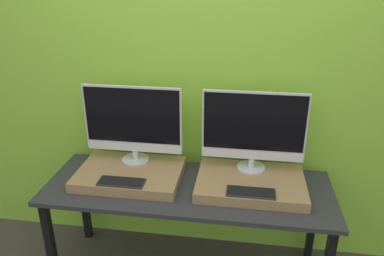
# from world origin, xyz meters

# --- Properties ---
(wall_back) EXTENTS (8.00, 0.04, 2.60)m
(wall_back) POSITION_xyz_m (0.00, 0.74, 1.30)
(wall_back) COLOR #8CC638
(wall_back) RESTS_ON ground_plane
(workbench) EXTENTS (1.90, 0.67, 0.74)m
(workbench) POSITION_xyz_m (0.00, 0.34, 0.66)
(workbench) COLOR #2D2D33
(workbench) RESTS_ON ground_plane
(wooden_riser_left) EXTENTS (0.70, 0.49, 0.07)m
(wooden_riser_left) POSITION_xyz_m (-0.41, 0.38, 0.77)
(wooden_riser_left) COLOR #99754C
(wooden_riser_left) RESTS_ON workbench
(monitor_left) EXTENTS (0.68, 0.19, 0.55)m
(monitor_left) POSITION_xyz_m (-0.41, 0.52, 1.10)
(monitor_left) COLOR silver
(monitor_left) RESTS_ON wooden_riser_left
(keyboard_left) EXTENTS (0.30, 0.12, 0.01)m
(keyboard_left) POSITION_xyz_m (-0.41, 0.20, 0.81)
(keyboard_left) COLOR #2D2D2D
(keyboard_left) RESTS_ON wooden_riser_left
(wooden_riser_right) EXTENTS (0.70, 0.49, 0.07)m
(wooden_riser_right) POSITION_xyz_m (0.41, 0.38, 0.77)
(wooden_riser_right) COLOR #99754C
(wooden_riser_right) RESTS_ON workbench
(monitor_right) EXTENTS (0.68, 0.19, 0.55)m
(monitor_right) POSITION_xyz_m (0.41, 0.52, 1.10)
(monitor_right) COLOR silver
(monitor_right) RESTS_ON wooden_riser_right
(keyboard_right) EXTENTS (0.30, 0.12, 0.01)m
(keyboard_right) POSITION_xyz_m (0.41, 0.20, 0.81)
(keyboard_right) COLOR #2D2D2D
(keyboard_right) RESTS_ON wooden_riser_right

